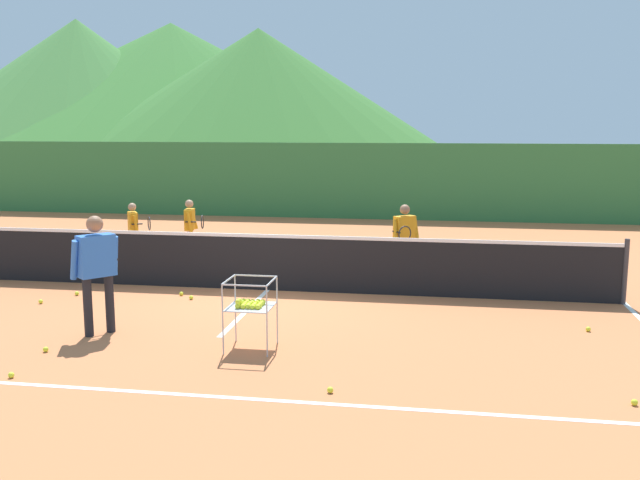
# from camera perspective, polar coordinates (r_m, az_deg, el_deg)

# --- Properties ---
(ground_plane) EXTENTS (120.00, 120.00, 0.00)m
(ground_plane) POSITION_cam_1_polar(r_m,az_deg,el_deg) (12.19, -4.26, -4.06)
(ground_plane) COLOR #C67042
(line_baseline_near) EXTENTS (11.67, 0.08, 0.01)m
(line_baseline_near) POSITION_cam_1_polar(r_m,az_deg,el_deg) (7.85, -12.64, -11.99)
(line_baseline_near) COLOR white
(line_baseline_near) RESTS_ON ground
(line_baseline_far) EXTENTS (11.67, 0.08, 0.01)m
(line_baseline_far) POSITION_cam_1_polar(r_m,az_deg,el_deg) (16.59, -0.53, -0.41)
(line_baseline_far) COLOR white
(line_baseline_far) RESTS_ON ground
(line_sideline_east) EXTENTS (0.08, 9.35, 0.01)m
(line_sideline_east) POSITION_cam_1_polar(r_m,az_deg,el_deg) (12.23, 23.46, -4.77)
(line_sideline_east) COLOR white
(line_sideline_east) RESTS_ON ground
(line_service_center) EXTENTS (0.08, 5.50, 0.01)m
(line_service_center) POSITION_cam_1_polar(r_m,az_deg,el_deg) (12.18, -4.26, -4.05)
(line_service_center) COLOR white
(line_service_center) RESTS_ON ground
(tennis_net) EXTENTS (11.67, 0.08, 1.05)m
(tennis_net) POSITION_cam_1_polar(r_m,az_deg,el_deg) (12.08, -4.29, -1.76)
(tennis_net) COLOR #333338
(tennis_net) RESTS_ON ground
(instructor) EXTENTS (0.58, 0.79, 1.63)m
(instructor) POSITION_cam_1_polar(r_m,az_deg,el_deg) (9.93, -17.60, -1.83)
(instructor) COLOR black
(instructor) RESTS_ON ground
(student_0) EXTENTS (0.61, 0.49, 1.21)m
(student_0) POSITION_cam_1_polar(r_m,az_deg,el_deg) (15.12, -14.82, 1.10)
(student_0) COLOR navy
(student_0) RESTS_ON ground
(student_1) EXTENTS (0.48, 0.57, 1.26)m
(student_1) POSITION_cam_1_polar(r_m,az_deg,el_deg) (15.05, -10.43, 1.33)
(student_1) COLOR silver
(student_1) RESTS_ON ground
(student_2) EXTENTS (0.52, 0.68, 1.36)m
(student_2) POSITION_cam_1_polar(r_m,az_deg,el_deg) (13.16, 6.85, 0.52)
(student_2) COLOR navy
(student_2) RESTS_ON ground
(ball_cart) EXTENTS (0.58, 0.58, 0.90)m
(ball_cart) POSITION_cam_1_polar(r_m,az_deg,el_deg) (8.96, -5.69, -5.20)
(ball_cart) COLOR #B7B7BC
(ball_cart) RESTS_ON ground
(tennis_ball_0) EXTENTS (0.07, 0.07, 0.07)m
(tennis_ball_0) POSITION_cam_1_polar(r_m,az_deg,el_deg) (8.02, 24.09, -11.90)
(tennis_ball_0) COLOR yellow
(tennis_ball_0) RESTS_ON ground
(tennis_ball_1) EXTENTS (0.07, 0.07, 0.07)m
(tennis_ball_1) POSITION_cam_1_polar(r_m,az_deg,el_deg) (8.80, -23.70, -9.97)
(tennis_ball_1) COLOR yellow
(tennis_ball_1) RESTS_ON ground
(tennis_ball_2) EXTENTS (0.07, 0.07, 0.07)m
(tennis_ball_2) POSITION_cam_1_polar(r_m,az_deg,el_deg) (9.58, -21.30, -8.25)
(tennis_ball_2) COLOR yellow
(tennis_ball_2) RESTS_ON ground
(tennis_ball_3) EXTENTS (0.07, 0.07, 0.07)m
(tennis_ball_3) POSITION_cam_1_polar(r_m,az_deg,el_deg) (10.46, 20.87, -6.75)
(tennis_ball_3) COLOR yellow
(tennis_ball_3) RESTS_ON ground
(tennis_ball_4) EXTENTS (0.07, 0.07, 0.07)m
(tennis_ball_4) POSITION_cam_1_polar(r_m,az_deg,el_deg) (11.70, -10.38, -4.60)
(tennis_ball_4) COLOR yellow
(tennis_ball_4) RESTS_ON ground
(tennis_ball_6) EXTENTS (0.07, 0.07, 0.07)m
(tennis_ball_6) POSITION_cam_1_polar(r_m,az_deg,el_deg) (7.67, 0.83, -12.03)
(tennis_ball_6) COLOR yellow
(tennis_ball_6) RESTS_ON ground
(tennis_ball_8) EXTENTS (0.07, 0.07, 0.07)m
(tennis_ball_8) POSITION_cam_1_polar(r_m,az_deg,el_deg) (12.10, -21.66, -4.65)
(tennis_ball_8) COLOR yellow
(tennis_ball_8) RESTS_ON ground
(tennis_ball_9) EXTENTS (0.07, 0.07, 0.07)m
(tennis_ball_9) POSITION_cam_1_polar(r_m,az_deg,el_deg) (12.45, -19.06, -4.11)
(tennis_ball_9) COLOR yellow
(tennis_ball_9) RESTS_ON ground
(tennis_ball_11) EXTENTS (0.07, 0.07, 0.07)m
(tennis_ball_11) POSITION_cam_1_polar(r_m,az_deg,el_deg) (11.99, -11.15, -4.28)
(tennis_ball_11) COLOR yellow
(tennis_ball_11) RESTS_ON ground
(windscreen_fence) EXTENTS (25.67, 0.08, 2.26)m
(windscreen_fence) POSITION_cam_1_polar(r_m,az_deg,el_deg) (21.16, 1.71, 4.80)
(windscreen_fence) COLOR #33753D
(windscreen_fence) RESTS_ON ground
(hill_0) EXTENTS (57.25, 57.25, 14.60)m
(hill_0) POSITION_cam_1_polar(r_m,az_deg,el_deg) (88.58, -11.83, 12.13)
(hill_0) COLOR #38702D
(hill_0) RESTS_ON ground
(hill_1) EXTENTS (38.65, 38.65, 12.17)m
(hill_1) POSITION_cam_1_polar(r_m,az_deg,el_deg) (72.77, -4.96, 11.96)
(hill_1) COLOR #38702D
(hill_1) RESTS_ON ground
(hill_2) EXTENTS (39.71, 39.71, 14.26)m
(hill_2) POSITION_cam_1_polar(r_m,az_deg,el_deg) (85.44, -18.91, 11.82)
(hill_2) COLOR #427A38
(hill_2) RESTS_ON ground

